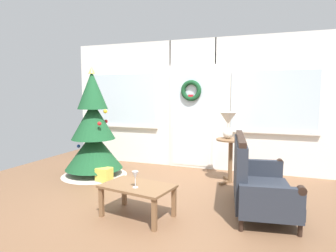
{
  "coord_description": "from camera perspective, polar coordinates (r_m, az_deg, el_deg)",
  "views": [
    {
      "loc": [
        1.57,
        -3.56,
        1.48
      ],
      "look_at": [
        0.05,
        0.55,
        1.0
      ],
      "focal_mm": 31.16,
      "sensor_mm": 36.0,
      "label": 1
    }
  ],
  "objects": [
    {
      "name": "ground_plane",
      "position": [
        4.16,
        -3.38,
        -14.6
      ],
      "size": [
        6.76,
        6.76,
        0.0
      ],
      "primitive_type": "plane",
      "color": "brown"
    },
    {
      "name": "back_wall_with_door",
      "position": [
        5.85,
        4.75,
        4.31
      ],
      "size": [
        5.2,
        0.19,
        2.55
      ],
      "color": "white",
      "rests_on": "ground"
    },
    {
      "name": "wine_glass",
      "position": [
        3.46,
        -6.43,
        -9.65
      ],
      "size": [
        0.08,
        0.08,
        0.2
      ],
      "color": "silver",
      "rests_on": "coffee_table"
    },
    {
      "name": "side_table",
      "position": [
        4.99,
        12.14,
        -4.96
      ],
      "size": [
        0.5,
        0.48,
        0.74
      ],
      "color": "brown",
      "rests_on": "ground"
    },
    {
      "name": "settee_sofa",
      "position": [
        3.92,
        16.7,
        -10.39
      ],
      "size": [
        0.89,
        1.45,
        0.96
      ],
      "color": "black",
      "rests_on": "ground"
    },
    {
      "name": "gift_box",
      "position": [
        5.13,
        -12.37,
        -9.29
      ],
      "size": [
        0.24,
        0.21,
        0.24
      ],
      "primitive_type": "cube",
      "color": "#D8C64C",
      "rests_on": "ground"
    },
    {
      "name": "coffee_table",
      "position": [
        3.61,
        -5.99,
        -12.3
      ],
      "size": [
        0.92,
        0.65,
        0.39
      ],
      "color": "brown",
      "rests_on": "ground"
    },
    {
      "name": "table_lamp",
      "position": [
        4.96,
        11.66,
        0.86
      ],
      "size": [
        0.28,
        0.28,
        0.44
      ],
      "color": "silver",
      "rests_on": "side_table"
    },
    {
      "name": "christmas_tree",
      "position": [
        5.45,
        -14.37,
        -1.88
      ],
      "size": [
        1.18,
        1.18,
        1.96
      ],
      "color": "#4C331E",
      "rests_on": "ground"
    }
  ]
}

